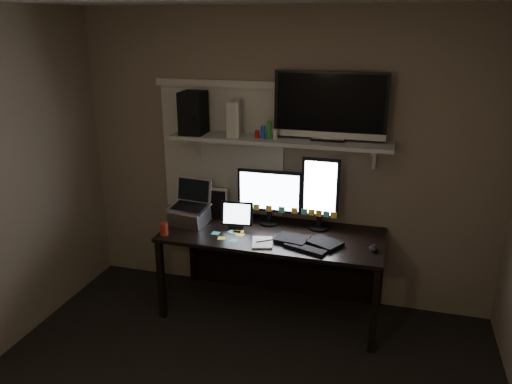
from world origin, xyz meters
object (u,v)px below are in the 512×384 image
(tablet, at_px, (237,215))
(tv, at_px, (330,106))
(desk, at_px, (276,247))
(speaker, at_px, (193,113))
(monitor_portrait, at_px, (320,194))
(laptop, at_px, (189,203))
(game_console, at_px, (236,118))
(mouse, at_px, (374,248))
(cup, at_px, (164,229))
(keyboard, at_px, (308,241))
(monitor_landscape, at_px, (269,197))

(tablet, xyz_separation_m, tv, (0.70, 0.22, 0.90))
(desk, distance_m, speaker, 1.32)
(desk, height_order, monitor_portrait, monitor_portrait)
(speaker, bearing_deg, laptop, -92.35)
(game_console, bearing_deg, speaker, 174.52)
(mouse, xyz_separation_m, speaker, (-1.54, 0.28, 0.91))
(desk, distance_m, tv, 1.26)
(desk, height_order, cup, cup)
(tv, distance_m, speaker, 1.12)
(monitor_portrait, xyz_separation_m, mouse, (0.47, -0.31, -0.29))
(tv, height_order, speaker, tv)
(keyboard, distance_m, tv, 1.06)
(mouse, distance_m, tv, 1.14)
(tv, bearing_deg, monitor_landscape, -173.78)
(mouse, relative_size, cup, 1.00)
(game_console, distance_m, speaker, 0.36)
(desk, relative_size, cup, 18.10)
(monitor_landscape, bearing_deg, speaker, -178.97)
(mouse, height_order, laptop, laptop)
(monitor_landscape, bearing_deg, keyboard, -39.32)
(monitor_landscape, xyz_separation_m, laptop, (-0.65, -0.20, -0.05))
(monitor_landscape, relative_size, tablet, 2.07)
(cup, relative_size, game_console, 0.35)
(mouse, xyz_separation_m, game_console, (-1.19, 0.32, 0.88))
(cup, height_order, game_console, game_console)
(monitor_portrait, distance_m, keyboard, 0.43)
(monitor_landscape, distance_m, mouse, 0.97)
(monitor_landscape, height_order, game_console, game_console)
(cup, height_order, tv, tv)
(cup, bearing_deg, keyboard, 7.83)
(tv, bearing_deg, game_console, -177.19)
(laptop, bearing_deg, speaker, 95.38)
(desk, xyz_separation_m, mouse, (0.81, -0.23, 0.19))
(speaker, bearing_deg, game_console, 4.62)
(tv, bearing_deg, speaker, -176.08)
(desk, bearing_deg, cup, -154.87)
(desk, bearing_deg, monitor_landscape, 136.43)
(mouse, xyz_separation_m, cup, (-1.65, -0.16, 0.03))
(tv, bearing_deg, cup, -157.09)
(keyboard, xyz_separation_m, mouse, (0.50, 0.00, 0.00))
(monitor_portrait, height_order, mouse, monitor_portrait)
(monitor_landscape, bearing_deg, tv, 4.99)
(game_console, bearing_deg, cup, -145.70)
(desk, relative_size, monitor_portrait, 2.92)
(monitor_landscape, distance_m, speaker, 0.94)
(monitor_landscape, bearing_deg, cup, -149.59)
(desk, distance_m, cup, 0.95)
(mouse, bearing_deg, tv, 120.65)
(keyboard, distance_m, laptop, 1.06)
(monitor_landscape, height_order, keyboard, monitor_landscape)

